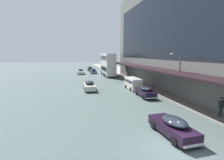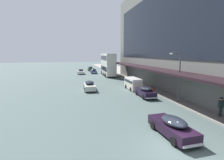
% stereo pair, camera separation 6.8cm
% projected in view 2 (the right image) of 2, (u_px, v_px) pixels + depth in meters
% --- Properties ---
extents(ground, '(240.00, 240.00, 0.00)m').
position_uv_depth(ground, '(174.00, 150.00, 11.07)').
color(ground, '#495957').
extents(transit_bus_kerbside_front, '(2.97, 10.65, 6.04)m').
position_uv_depth(transit_bus_kerbside_front, '(108.00, 64.00, 48.09)').
color(transit_bus_kerbside_front, beige).
rests_on(transit_bus_kerbside_front, ground).
extents(sedan_second_mid, '(1.92, 4.63, 1.58)m').
position_uv_depth(sedan_second_mid, '(90.00, 86.00, 29.07)').
color(sedan_second_mid, beige).
rests_on(sedan_second_mid, ground).
extents(sedan_trailing_near, '(2.08, 4.40, 1.54)m').
position_uv_depth(sedan_trailing_near, '(81.00, 72.00, 52.04)').
color(sedan_trailing_near, beige).
rests_on(sedan_trailing_near, ground).
extents(sedan_trailing_mid, '(1.91, 4.67, 1.49)m').
position_uv_depth(sedan_trailing_mid, '(172.00, 126.00, 12.88)').
color(sedan_trailing_mid, black).
rests_on(sedan_trailing_mid, ground).
extents(sedan_second_near, '(1.88, 4.58, 1.56)m').
position_uv_depth(sedan_second_near, '(90.00, 69.00, 62.13)').
color(sedan_second_near, '#21321E').
rests_on(sedan_second_near, ground).
extents(sedan_far_back, '(1.91, 4.31, 1.56)m').
position_uv_depth(sedan_far_back, '(94.00, 71.00, 53.72)').
color(sedan_far_back, navy).
rests_on(sedan_far_back, ground).
extents(sedan_lead_mid, '(1.87, 4.58, 1.51)m').
position_uv_depth(sedan_lead_mid, '(145.00, 92.00, 24.55)').
color(sedan_lead_mid, black).
rests_on(sedan_lead_mid, ground).
extents(vw_van, '(1.92, 4.56, 1.96)m').
position_uv_depth(vw_van, '(133.00, 83.00, 29.72)').
color(vw_van, beige).
rests_on(vw_van, ground).
extents(pedestrian_at_kerb, '(0.62, 0.33, 1.86)m').
position_uv_depth(pedestrian_at_kerb, '(221.00, 106.00, 16.42)').
color(pedestrian_at_kerb, '#26363B').
rests_on(pedestrian_at_kerb, sidewalk_kerb).
extents(street_lamp, '(1.50, 0.28, 6.05)m').
position_uv_depth(street_lamp, '(178.00, 73.00, 21.06)').
color(street_lamp, '#4C4C51').
rests_on(street_lamp, sidewalk_kerb).
extents(fire_hydrant, '(0.20, 0.40, 0.70)m').
position_uv_depth(fire_hydrant, '(153.00, 89.00, 27.77)').
color(fire_hydrant, red).
rests_on(fire_hydrant, sidewalk_kerb).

